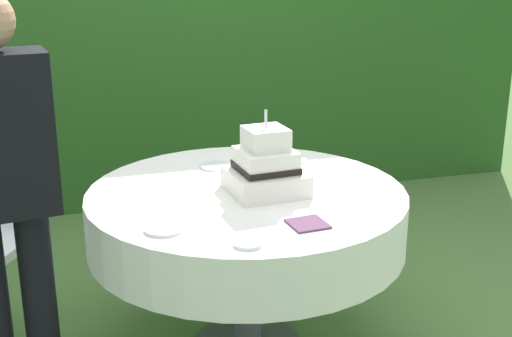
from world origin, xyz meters
TOP-DOWN VIEW (x-y plane):
  - foliage_hedge at (0.00, 2.23)m, footprint 5.28×0.69m
  - cake_table at (0.00, 0.00)m, footprint 1.34×1.34m
  - wedding_cake at (0.07, -0.03)m, footprint 0.32×0.32m
  - serving_plate_near at (-0.14, -0.53)m, footprint 0.10×0.10m
  - serving_plate_far at (-0.05, 0.35)m, footprint 0.15×0.15m
  - serving_plate_left at (0.32, 0.35)m, footprint 0.15×0.15m
  - serving_plate_right at (-0.40, -0.33)m, footprint 0.14×0.14m
  - napkin_stack at (0.12, -0.42)m, footprint 0.15×0.15m
  - standing_person at (-0.93, -0.27)m, footprint 0.38×0.25m

SIDE VIEW (x-z plane):
  - cake_table at x=0.00m, z-range 0.25..1.00m
  - napkin_stack at x=0.12m, z-range 0.74..0.75m
  - serving_plate_near at x=-0.14m, z-range 0.74..0.76m
  - serving_plate_far at x=-0.05m, z-range 0.74..0.76m
  - serving_plate_left at x=0.32m, z-range 0.74..0.76m
  - serving_plate_right at x=-0.40m, z-range 0.74..0.76m
  - wedding_cake at x=0.07m, z-range 0.67..1.02m
  - standing_person at x=-0.93m, z-range 0.13..1.73m
  - foliage_hedge at x=0.00m, z-range 0.00..2.24m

